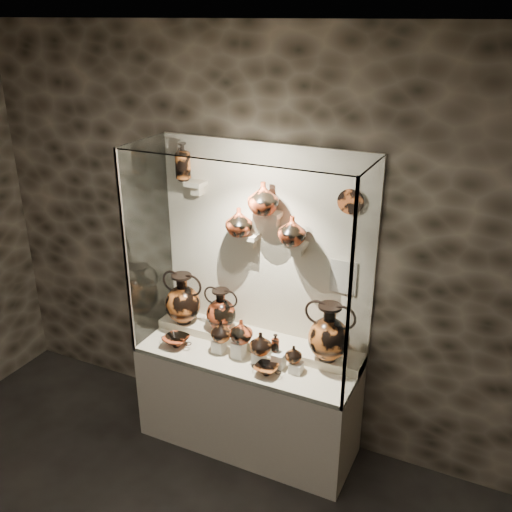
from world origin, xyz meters
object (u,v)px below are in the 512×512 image
(jug_e, at_px, (294,354))
(ovoid_vase_a, at_px, (239,222))
(jug_b, at_px, (241,331))
(ovoid_vase_b, at_px, (263,198))
(amphora_mid, at_px, (221,310))
(lekythos_small, at_px, (276,342))
(jug_a, at_px, (221,331))
(kylix_left, at_px, (176,340))
(jug_c, at_px, (261,343))
(kylix_right, at_px, (267,369))
(lekythos_tall, at_px, (183,160))
(ovoid_vase_c, at_px, (292,230))
(amphora_right, at_px, (329,332))
(amphora_left, at_px, (183,298))

(jug_e, xyz_separation_m, ovoid_vase_a, (-0.55, 0.23, 0.85))
(jug_b, distance_m, ovoid_vase_b, 1.01)
(amphora_mid, height_order, lekythos_small, amphora_mid)
(ovoid_vase_a, height_order, ovoid_vase_b, ovoid_vase_b)
(jug_a, bearing_deg, ovoid_vase_a, 101.32)
(jug_b, height_order, kylix_left, jug_b)
(kylix_left, bearing_deg, jug_c, 25.16)
(jug_e, distance_m, ovoid_vase_b, 1.14)
(jug_b, height_order, kylix_right, jug_b)
(jug_a, bearing_deg, lekythos_tall, 169.48)
(kylix_left, relative_size, ovoid_vase_b, 1.09)
(jug_c, relative_size, ovoid_vase_b, 0.74)
(lekythos_small, xyz_separation_m, kylix_left, (-0.80, -0.09, -0.15))
(kylix_left, bearing_deg, kylix_right, 17.11)
(amphora_mid, xyz_separation_m, lekythos_tall, (-0.34, 0.08, 1.15))
(lekythos_tall, height_order, ovoid_vase_c, lekythos_tall)
(kylix_left, xyz_separation_m, ovoid_vase_a, (0.40, 0.32, 0.94))
(jug_e, relative_size, kylix_right, 0.59)
(lekythos_tall, height_order, ovoid_vase_b, lekythos_tall)
(jug_a, height_order, kylix_left, jug_a)
(lekythos_tall, bearing_deg, kylix_left, -73.63)
(jug_a, relative_size, jug_c, 0.96)
(lekythos_tall, bearing_deg, jug_a, -29.00)
(jug_b, bearing_deg, amphora_mid, 165.92)
(amphora_right, relative_size, ovoid_vase_b, 1.92)
(jug_a, height_order, jug_e, jug_a)
(jug_e, bearing_deg, jug_c, 174.02)
(lekythos_small, relative_size, ovoid_vase_a, 0.75)
(jug_b, xyz_separation_m, jug_e, (0.42, -0.01, -0.08))
(jug_e, bearing_deg, ovoid_vase_c, 108.54)
(amphora_left, bearing_deg, kylix_left, -49.22)
(lekythos_small, relative_size, ovoid_vase_c, 0.76)
(lekythos_tall, bearing_deg, amphora_left, -85.59)
(jug_c, height_order, lekythos_tall, lekythos_tall)
(jug_b, relative_size, ovoid_vase_c, 0.87)
(amphora_left, bearing_deg, ovoid_vase_b, 27.18)
(amphora_mid, distance_m, amphora_right, 0.91)
(jug_b, distance_m, ovoid_vase_c, 0.86)
(jug_e, distance_m, kylix_right, 0.22)
(jug_a, xyz_separation_m, ovoid_vase_b, (0.24, 0.23, 1.02))
(jug_b, height_order, jug_c, jug_b)
(jug_c, bearing_deg, lekythos_tall, 165.19)
(ovoid_vase_c, bearing_deg, amphora_left, -171.83)
(amphora_left, bearing_deg, jug_c, 8.91)
(lekythos_tall, distance_m, ovoid_vase_b, 0.71)
(kylix_right, bearing_deg, amphora_left, 174.84)
(jug_a, height_order, jug_b, jug_b)
(lekythos_small, bearing_deg, amphora_right, 19.03)
(amphora_right, distance_m, ovoid_vase_a, 1.03)
(ovoid_vase_c, bearing_deg, jug_c, -112.23)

